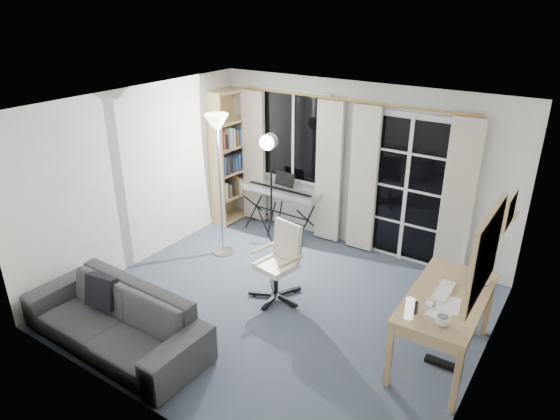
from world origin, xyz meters
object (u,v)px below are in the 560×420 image
Objects in this scene: bookshelf at (233,158)px; mug at (443,320)px; desk at (446,304)px; keyboard_piano at (281,192)px; sofa at (113,311)px; monitor at (484,257)px; torchiere_lamp at (218,144)px; office_chair at (282,254)px; studio_light at (269,155)px.

mug is (4.11, -2.18, -0.20)m from bookshelf.
keyboard_piano is at bearing 151.08° from desk.
bookshelf is 1.08m from keyboard_piano.
mug is 3.29m from sofa.
bookshelf is at bearing 173.31° from keyboard_piano.
bookshelf is 4.38m from monitor.
torchiere_lamp reaches higher than monitor.
sofa is (-0.94, -1.79, -0.15)m from office_chair.
sofa is at bearing -151.51° from desk.
keyboard_piano reaches higher than desk.
office_chair reaches higher than desk.
sofa is (0.05, -3.25, -0.27)m from keyboard_piano.
monitor is at bearing 84.20° from mug.
desk is at bearing 7.84° from office_chair.
bookshelf is at bearing 108.54° from sofa.
mug is 0.06× the size of sofa.
mug is at bearing -35.39° from studio_light.
studio_light reaches higher than monitor.
desk is (2.99, -1.55, -0.03)m from keyboard_piano.
monitor is 0.98m from mug.
torchiere_lamp is 1.43× the size of desk.
sofa is (-3.04, -1.19, -0.39)m from mug.
torchiere_lamp is at bearing 172.25° from office_chair.
office_chair is 2.00m from desk.
office_chair reaches higher than sofa.
desk is 0.66× the size of sofa.
monitor is at bearing 19.75° from office_chair.
bookshelf is 2.60m from office_chair.
keyboard_piano is (1.02, -0.13, -0.33)m from bookshelf.
studio_light is at bearing 141.68° from office_chair.
monitor is (3.52, -0.08, -0.60)m from torchiere_lamp.
mug is at bearing 22.41° from sofa.
sofa is (-2.94, -1.69, -0.24)m from desk.
studio_light is (0.41, 0.61, -0.24)m from torchiere_lamp.
keyboard_piano is 3.39m from monitor.
office_chair is 7.85× the size of mug.
studio_light is 0.81× the size of sofa.
office_chair is 2.27m from monitor.
monitor reaches higher than desk.
keyboard_piano reaches higher than mug.
desk is (2.91, -1.14, -0.73)m from studio_light.
bookshelf is at bearing 152.00° from mug.
sofa is (-3.14, -2.14, -0.62)m from monitor.
mug is at bearing -32.93° from keyboard_piano.
bookshelf is 1.28m from studio_light.
monitor is 3.85m from sofa.
torchiere_lamp is 1.62× the size of keyboard_piano.
keyboard_piano is at bearing 71.91° from torchiere_lamp.
torchiere_lamp is 16.45× the size of mug.
studio_light is at bearing -23.35° from bookshelf.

